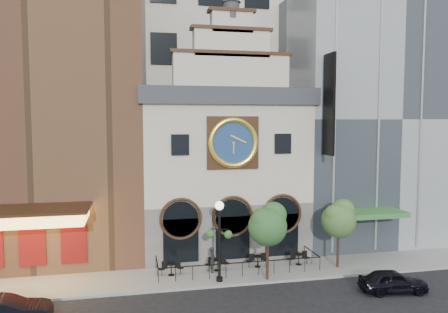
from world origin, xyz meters
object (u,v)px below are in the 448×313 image
at_px(bistro_3, 299,258).
at_px(bistro_2, 258,260).
at_px(bistro_1, 217,264).
at_px(tree_right, 339,218).
at_px(pedestrian, 213,260).
at_px(car_right, 393,281).
at_px(lamppost, 219,232).
at_px(bistro_0, 171,268).
at_px(car_left, 3,312).
at_px(tree_left, 268,223).

bearing_deg(bistro_3, bistro_2, 177.39).
relative_size(bistro_1, tree_right, 0.34).
bearing_deg(bistro_1, tree_right, -6.78).
relative_size(bistro_1, pedestrian, 0.95).
relative_size(bistro_1, bistro_2, 1.00).
xyz_separation_m(bistro_1, tree_right, (8.17, -0.97, 2.91)).
distance_m(car_right, lamppost, 10.60).
bearing_deg(bistro_3, bistro_0, -178.47).
bearing_deg(car_left, tree_left, -83.72).
xyz_separation_m(car_right, tree_right, (-1.27, 4.41, 2.86)).
bearing_deg(bistro_2, pedestrian, -173.38).
height_order(bistro_0, bistro_3, same).
bearing_deg(car_right, pedestrian, 69.94).
xyz_separation_m(car_left, tree_left, (14.46, 3.12, 2.95)).
distance_m(bistro_0, car_left, 9.98).
bearing_deg(lamppost, car_right, -0.26).
height_order(bistro_3, car_left, car_left).
height_order(bistro_2, tree_right, tree_right).
xyz_separation_m(bistro_1, car_right, (9.44, -5.38, 0.05)).
bearing_deg(bistro_2, bistro_3, -2.61).
bearing_deg(lamppost, bistro_0, 168.94).
bearing_deg(lamppost, tree_right, 25.85).
bearing_deg(tree_left, bistro_2, 89.57).
xyz_separation_m(bistro_0, bistro_3, (8.78, 0.24, 0.00)).
xyz_separation_m(bistro_3, pedestrian, (-6.08, -0.24, 0.37)).
distance_m(bistro_0, bistro_1, 3.07).
xyz_separation_m(lamppost, tree_right, (8.40, 0.93, 0.28)).
bearing_deg(tree_left, bistro_3, 36.59).
height_order(car_left, tree_right, tree_right).
height_order(lamppost, tree_left, lamppost).
height_order(bistro_1, bistro_3, same).
relative_size(car_right, tree_right, 0.85).
bearing_deg(bistro_2, lamppost, -146.31).
distance_m(tree_left, tree_right, 5.50).
height_order(bistro_0, bistro_1, same).
distance_m(bistro_2, tree_right, 6.19).
bearing_deg(tree_left, car_right, -25.84).
distance_m(car_right, car_left, 21.10).
height_order(car_left, lamppost, lamppost).
height_order(bistro_1, tree_left, tree_left).
distance_m(car_left, lamppost, 12.18).
bearing_deg(tree_right, bistro_3, 158.33).
relative_size(bistro_2, lamppost, 0.32).
bearing_deg(tree_right, tree_left, -167.43).
xyz_separation_m(bistro_2, bistro_3, (2.90, -0.13, 0.00)).
distance_m(bistro_2, car_right, 8.62).
bearing_deg(tree_right, bistro_0, 176.24).
relative_size(lamppost, tree_left, 1.04).
bearing_deg(lamppost, bistro_3, 37.25).
xyz_separation_m(car_right, lamppost, (-9.68, 3.48, 2.58)).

